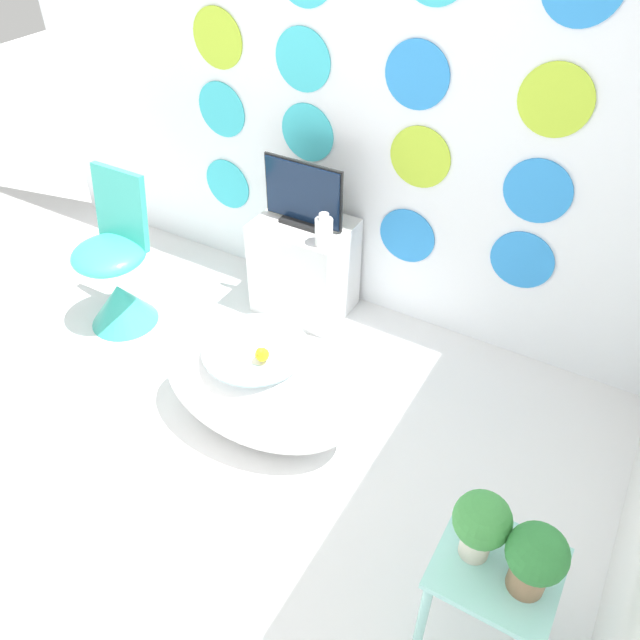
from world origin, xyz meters
TOP-DOWN VIEW (x-y plane):
  - ground_plane at (0.00, 0.00)m, footprint 12.00×12.00m
  - wall_back_dotted at (0.00, 2.04)m, footprint 4.26×0.05m
  - bathtub at (0.08, 0.95)m, footprint 0.95×0.55m
  - rubber_duck at (0.16, 0.89)m, footprint 0.06×0.06m
  - chair at (-1.00, 1.19)m, footprint 0.38×0.38m
  - tv_cabinet at (-0.20, 1.80)m, footprint 0.50×0.38m
  - tv at (-0.20, 1.80)m, footprint 0.45×0.12m
  - vase at (-0.01, 1.68)m, footprint 0.09×0.09m
  - side_table at (1.27, 0.50)m, footprint 0.36×0.34m
  - potted_plant_left at (1.19, 0.51)m, footprint 0.17×0.17m
  - potted_plant_right at (1.35, 0.48)m, footprint 0.17×0.17m

SIDE VIEW (x-z plane):
  - ground_plane at x=0.00m, z-range 0.00..0.00m
  - bathtub at x=0.08m, z-range 0.00..0.49m
  - chair at x=-1.00m, z-range -0.15..0.70m
  - tv_cabinet at x=-0.20m, z-range 0.00..0.55m
  - side_table at x=1.27m, z-range 0.14..0.63m
  - rubber_duck at x=0.16m, z-range 0.49..0.56m
  - vase at x=-0.01m, z-range 0.54..0.71m
  - potted_plant_right at x=1.35m, z-range 0.52..0.78m
  - potted_plant_left at x=1.19m, z-range 0.52..0.78m
  - tv at x=-0.20m, z-range 0.54..0.88m
  - wall_back_dotted at x=0.00m, z-range 0.00..2.60m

